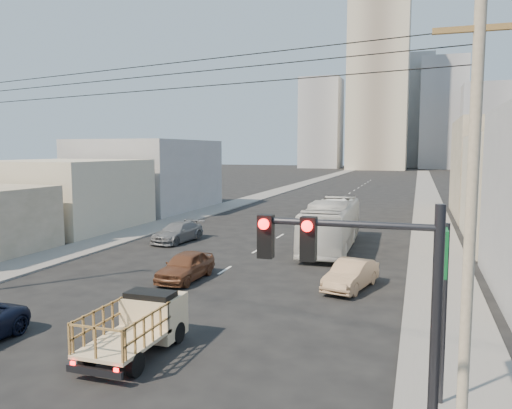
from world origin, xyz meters
The scene contains 20 objects.
ground centered at (0.00, 0.00, 0.00)m, with size 420.00×420.00×0.00m, color black.
sidewalk_left centered at (-11.75, 70.00, 0.06)m, with size 3.50×180.00×0.12m, color slate.
sidewalk_right centered at (11.75, 70.00, 0.06)m, with size 3.50×180.00×0.12m, color slate.
lane_dashes centered at (0.00, 53.00, 0.01)m, with size 0.15×104.00×0.01m.
flatbed_pickup centered at (1.56, 2.13, 1.09)m, with size 1.95×4.41×1.90m.
city_bus centered at (4.73, 22.33, 1.68)m, with size 2.82×12.04×3.35m, color silver.
sedan_brown centered at (-1.19, 11.36, 0.75)m, with size 1.78×4.42×1.50m, color brown.
sedan_tan centered at (7.40, 12.36, 0.71)m, with size 1.51×4.32×1.42m, color tan.
sedan_grey centered at (-6.66, 21.18, 0.73)m, with size 2.04×5.02×1.46m, color slate.
traffic_signal centered at (9.77, -3.51, 4.08)m, with size 3.23×0.35×6.00m.
green_sign centered at (11.16, 1.50, 3.74)m, with size 0.18×1.60×5.00m.
utility_pole centered at (11.50, -1.00, 5.19)m, with size 1.80×0.24×10.00m.
overhead_wires centered at (0.00, 1.50, 8.97)m, with size 23.01×5.02×0.72m.
bldg_left_mid centered at (-19.00, 24.00, 3.00)m, with size 11.00×12.00×6.00m, color beige.
bldg_left_far centered at (-19.50, 39.00, 4.00)m, with size 12.00×16.00×8.00m, color #949496.
high_rise_tower centered at (-4.00, 170.00, 30.00)m, with size 20.00×20.00×60.00m, color gray.
midrise_ne centered at (18.00, 185.00, 20.00)m, with size 16.00×16.00×40.00m, color gray.
midrise_nw centered at (-26.00, 180.00, 17.00)m, with size 15.00×15.00×34.00m, color gray.
midrise_back centered at (6.00, 200.00, 22.00)m, with size 18.00×18.00×44.00m, color #949496.
midrise_east centered at (30.00, 165.00, 14.00)m, with size 14.00×14.00×28.00m, color gray.
Camera 1 is at (10.44, -12.16, 6.88)m, focal length 35.00 mm.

